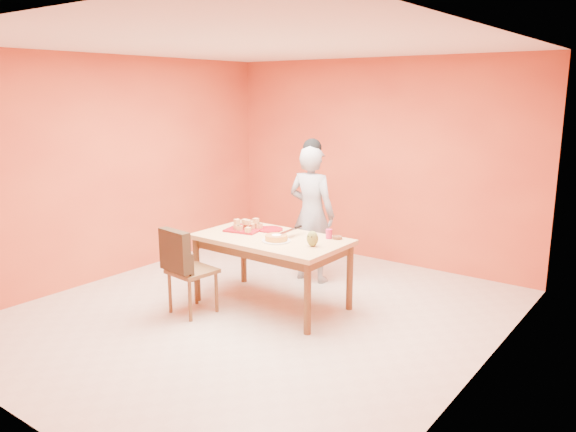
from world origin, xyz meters
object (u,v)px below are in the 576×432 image
Objects in this scene: dining_table at (271,246)px; person at (312,214)px; sponge_cake at (276,238)px; egg_ornament at (312,239)px; pastry_platter at (245,229)px; magenta_glass at (329,234)px; checker_tin at (337,238)px; dining_chair at (191,269)px; red_dinner_plate at (270,229)px.

person is at bearing 97.75° from dining_table.
egg_ornament is at bearing 10.11° from sponge_cake.
person is 0.92m from pastry_platter.
person is 1.09m from sponge_cake.
magenta_glass is at bearing 132.42° from person.
sponge_cake is at bearing -134.52° from checker_tin.
person is 0.90m from magenta_glass.
dining_table is at bearing -149.80° from checker_tin.
dining_chair is 5.90× the size of egg_ornament.
dining_chair is 1.55m from checker_tin.
dining_chair is 1.70m from person.
dining_chair is 0.56× the size of person.
sponge_cake is (0.28, -1.05, -0.03)m from person.
dining_chair is at bearing -137.66° from checker_tin.
sponge_cake is (0.35, -0.34, 0.03)m from red_dinner_plate.
person is 10.56× the size of egg_ornament.
egg_ornament is 0.36m from magenta_glass.
checker_tin is at bearing 48.66° from dining_chair.
sponge_cake is (0.68, 0.57, 0.32)m from dining_chair.
red_dinner_plate is at bearing -171.55° from checker_tin.
dining_chair is 1.01m from red_dinner_plate.
egg_ornament is at bearing -97.45° from checker_tin.
checker_tin is (0.05, 0.39, -0.06)m from egg_ornament.
checker_tin is (1.02, 0.28, 0.00)m from pastry_platter.
dining_chair reaches higher than checker_tin.
checker_tin is at bearing 137.38° from person.
dining_chair is at bearing -169.44° from egg_ornament.
magenta_glass is at bearing 6.71° from red_dinner_plate.
dining_table is at bearing -9.15° from pastry_platter.
person is at bearing 135.98° from magenta_glass.
egg_ornament is at bearing -3.82° from dining_table.
egg_ornament reaches higher than dining_table.
checker_tin is at bearing 22.82° from magenta_glass.
pastry_platter reaches higher than dining_table.
pastry_platter is 0.98m from egg_ornament.
person reaches higher than egg_ornament.
dining_table is 6.91× the size of sponge_cake.
sponge_cake reaches higher than dining_table.
dining_chair is at bearing 72.66° from person.
dining_chair reaches higher than egg_ornament.
sponge_cake is 0.56m from magenta_glass.
magenta_glass reaches higher than pastry_platter.
red_dinner_plate is 1.80× the size of egg_ornament.
magenta_glass is at bearing 48.95° from sponge_cake.
dining_table is 15.95× the size of checker_tin.
egg_ornament is at bearing -6.15° from pastry_platter.
red_dinner_plate is 0.80m from egg_ornament.
pastry_platter is at bearing 162.93° from sponge_cake.
person is 4.46× the size of pastry_platter.
dining_chair is at bearing -127.82° from dining_table.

